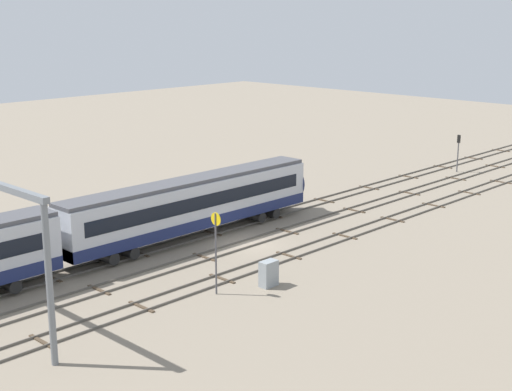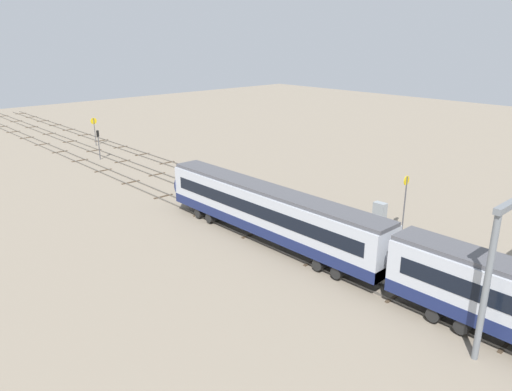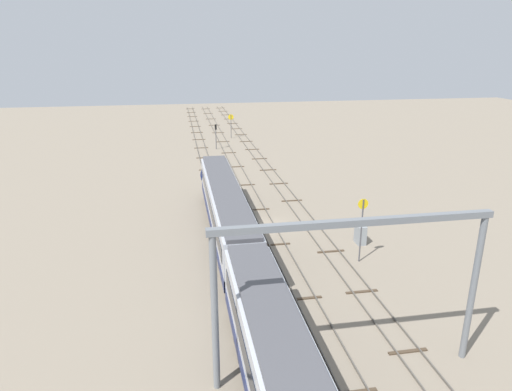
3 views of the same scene
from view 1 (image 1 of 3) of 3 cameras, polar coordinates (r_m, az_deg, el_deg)
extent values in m
plane|color=gray|center=(58.18, -0.62, -3.77)|extent=(202.01, 202.01, 0.00)
cube|color=#59544C|center=(54.92, 3.13, -4.79)|extent=(186.01, 0.07, 0.16)
cube|color=#59544C|center=(55.82, 2.01, -4.47)|extent=(186.01, 0.07, 0.16)
cube|color=#473828|center=(43.17, -16.27, -10.81)|extent=(0.24, 2.40, 0.08)
cube|color=#473828|center=(46.58, -8.86, -8.52)|extent=(0.24, 2.40, 0.08)
cube|color=#473828|center=(50.71, -2.63, -6.46)|extent=(0.24, 2.40, 0.08)
cube|color=#473828|center=(55.38, 2.56, -4.67)|extent=(0.24, 2.40, 0.08)
cube|color=#473828|center=(60.48, 6.90, -3.14)|extent=(0.24, 2.40, 0.08)
cube|color=#473828|center=(65.91, 10.53, -1.84)|extent=(0.24, 2.40, 0.08)
cube|color=#473828|center=(71.59, 13.59, -0.73)|extent=(0.24, 2.40, 0.08)
cube|color=#473828|center=(77.46, 16.19, 0.21)|extent=(0.24, 2.40, 0.08)
cube|color=#473828|center=(83.49, 18.43, 1.01)|extent=(0.24, 2.40, 0.08)
cube|color=#59544C|center=(57.68, -0.11, -3.84)|extent=(186.01, 0.07, 0.16)
cube|color=#59544C|center=(58.64, -1.12, -3.55)|extent=(186.01, 0.07, 0.16)
cube|color=#473828|center=(49.77, -12.05, -7.16)|extent=(0.24, 2.40, 0.08)
cube|color=#473828|center=(55.12, -4.02, -4.78)|extent=(0.24, 2.40, 0.08)
cube|color=#473828|center=(61.41, 2.43, -2.78)|extent=(0.24, 2.40, 0.08)
cube|color=#473828|center=(68.40, 7.61, -1.14)|extent=(0.24, 2.40, 0.08)
cube|color=#473828|center=(75.88, 11.80, 0.19)|extent=(0.24, 2.40, 0.08)
cube|color=#473828|center=(83.73, 15.22, 1.28)|extent=(0.24, 2.40, 0.08)
cube|color=#473828|center=(91.85, 18.05, 2.17)|extent=(0.24, 2.40, 0.08)
cube|color=#59544C|center=(60.61, -3.03, -2.98)|extent=(186.01, 0.07, 0.16)
cube|color=#59544C|center=(61.62, -3.95, -2.70)|extent=(186.01, 0.07, 0.16)
cube|color=#473828|center=(52.76, -15.54, -6.15)|extent=(0.24, 2.40, 0.08)
cube|color=#473828|center=(56.61, -9.06, -4.41)|extent=(0.24, 2.40, 0.08)
cube|color=#473828|center=(61.13, -3.49, -2.87)|extent=(0.24, 2.40, 0.08)
cube|color=#473828|center=(66.17, 1.25, -1.54)|extent=(0.24, 2.40, 0.08)
cube|color=#473828|center=(71.64, 5.30, -0.39)|extent=(0.24, 2.40, 0.08)
cube|color=#473828|center=(77.43, 8.75, 0.60)|extent=(0.24, 2.40, 0.08)
cube|color=#473828|center=(83.49, 11.72, 1.44)|extent=(0.24, 2.40, 0.08)
cube|color=#473828|center=(89.75, 14.27, 2.17)|extent=(0.24, 2.40, 0.08)
cube|color=#473828|center=(96.18, 16.50, 2.79)|extent=(0.24, 2.40, 0.08)
cube|color=#473828|center=(102.75, 18.44, 3.33)|extent=(0.24, 2.40, 0.08)
cube|color=#B7BCC6|center=(59.08, -4.96, -0.66)|extent=(24.00, 2.90, 3.60)
cube|color=navy|center=(59.43, -4.94, -1.92)|extent=(24.00, 2.94, 0.90)
cube|color=#4C4C51|center=(58.62, -5.00, 1.19)|extent=(24.00, 2.50, 0.30)
cube|color=black|center=(57.91, -4.02, -0.50)|extent=(22.00, 0.04, 1.10)
cube|color=black|center=(60.05, -5.89, -0.01)|extent=(22.00, 0.04, 1.10)
cylinder|color=black|center=(54.71, -11.71, -4.56)|extent=(0.90, 2.70, 0.90)
cylinder|color=black|center=(55.68, -10.18, -4.16)|extent=(0.90, 2.70, 0.90)
cylinder|color=black|center=(64.16, -0.36, -1.50)|extent=(0.90, 2.70, 0.90)
cylinder|color=black|center=(65.41, 0.74, -1.20)|extent=(0.90, 2.70, 0.90)
cylinder|color=black|center=(51.10, -18.81, -6.38)|extent=(0.90, 2.70, 0.90)
cone|color=navy|center=(67.96, 3.19, 1.16)|extent=(1.60, 3.24, 3.24)
cylinder|color=slate|center=(38.81, -15.70, -6.78)|extent=(0.36, 0.36, 8.64)
cylinder|color=#4C4C51|center=(47.26, -3.13, -4.57)|extent=(0.12, 0.12, 5.43)
cylinder|color=yellow|center=(46.60, -3.13, -1.84)|extent=(0.05, 0.86, 0.86)
cube|color=black|center=(46.62, -3.10, -1.83)|extent=(0.02, 0.39, 0.12)
cylinder|color=#4C4C51|center=(87.13, 15.35, 2.86)|extent=(0.14, 0.14, 3.39)
cube|color=black|center=(86.77, 15.44, 4.25)|extent=(0.20, 0.32, 0.90)
sphere|color=green|center=(86.83, 15.49, 4.39)|extent=(0.20, 0.20, 0.20)
sphere|color=#262626|center=(86.89, 15.47, 4.13)|extent=(0.20, 0.20, 0.20)
cube|color=gray|center=(49.15, 0.98, -6.07)|extent=(1.23, 0.74, 1.76)
cube|color=#333333|center=(49.49, 1.48, -5.60)|extent=(0.02, 0.52, 0.24)
camera|label=2|loc=(71.00, -39.24, 10.48)|focal=33.91mm
camera|label=3|loc=(47.29, -48.77, 8.52)|focal=31.85mm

